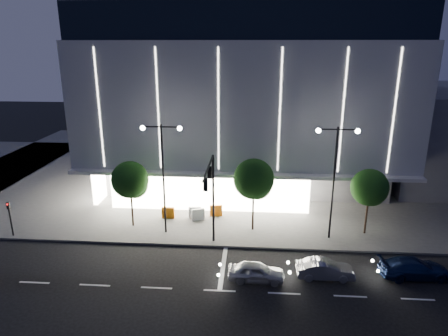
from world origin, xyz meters
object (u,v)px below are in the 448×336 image
tree_left (130,182)px  barrier_b (195,212)px  car_third (414,268)px  car_lead (256,272)px  street_lamp_east (335,167)px  car_second (325,269)px  street_lamp_west (163,163)px  ped_signal_far (10,215)px  traffic_mast (211,188)px  barrier_d (198,214)px  barrier_a (168,213)px  barrier_c (216,211)px  tree_mid (254,181)px  tree_right (370,189)px

tree_left → barrier_b: size_ratio=5.20×
car_third → car_lead: bearing=91.8°
street_lamp_east → car_second: street_lamp_east is taller
street_lamp_west → tree_left: street_lamp_west is taller
tree_left → car_lead: bearing=-35.1°
car_lead → car_third: (10.35, 1.19, 0.03)m
car_second → street_lamp_west: bearing=63.5°
street_lamp_west → ped_signal_far: size_ratio=3.00×
traffic_mast → barrier_d: bearing=108.2°
traffic_mast → street_lamp_west: 4.89m
tree_left → barrier_a: bearing=32.3°
barrier_b → car_second: bearing=-45.8°
tree_left → barrier_c: (6.73, 2.42, -3.38)m
car_second → ped_signal_far: bearing=79.0°
street_lamp_east → tree_left: 16.12m
barrier_c → barrier_a: bearing=-178.8°
street_lamp_west → tree_left: (-2.97, 1.02, -1.92)m
street_lamp_east → barrier_c: 11.20m
barrier_d → ped_signal_far: bearing=175.2°
car_lead → barrier_d: 10.02m
car_third → barrier_b: (-15.65, 7.90, -0.00)m
traffic_mast → car_third: traffic_mast is taller
ped_signal_far → barrier_b: 14.69m
tree_mid → barrier_b: tree_mid is taller
tree_right → car_second: bearing=-123.0°
barrier_b → barrier_d: 0.52m
car_lead → barrier_c: size_ratio=3.33×
traffic_mast → barrier_a: size_ratio=6.43×
traffic_mast → car_second: bearing=-20.3°
tree_right → barrier_c: 12.92m
barrier_d → street_lamp_east: bearing=-33.8°
street_lamp_west → barrier_a: bearing=97.8°
traffic_mast → car_lead: size_ratio=1.93×
tree_mid → car_third: tree_mid is taller
tree_mid → barrier_c: 5.49m
traffic_mast → barrier_c: (-0.25, 6.11, -4.38)m
tree_right → barrier_b: size_ratio=5.01×
traffic_mast → tree_mid: size_ratio=1.15×
street_lamp_east → tree_left: (-15.97, 1.02, -1.92)m
traffic_mast → car_lead: bearing=-47.1°
barrier_a → tree_left: bearing=-146.7°
traffic_mast → barrier_c: bearing=92.3°
tree_left → car_lead: (10.24, -7.19, -3.41)m
street_lamp_east → car_lead: 9.97m
traffic_mast → street_lamp_east: street_lamp_east is taller
tree_right → street_lamp_west: bearing=-176.4°
traffic_mast → street_lamp_west: bearing=146.4°
car_second → car_third: 5.87m
tree_right → barrier_c: tree_right is taller
traffic_mast → tree_right: bearing=17.0°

